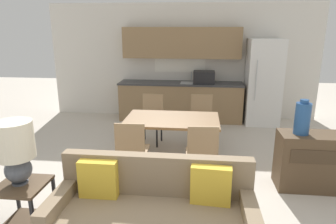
{
  "coord_description": "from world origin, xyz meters",
  "views": [
    {
      "loc": [
        0.46,
        -2.62,
        2.1
      ],
      "look_at": [
        0.01,
        1.5,
        0.95
      ],
      "focal_mm": 32.0,
      "sensor_mm": 36.0,
      "label": 1
    }
  ],
  "objects": [
    {
      "name": "wall_back",
      "position": [
        -0.0,
        4.63,
        1.35
      ],
      "size": [
        6.4,
        0.07,
        2.7
      ],
      "color": "silver",
      "rests_on": "ground_plane"
    },
    {
      "name": "kitchen_counter",
      "position": [
        0.01,
        4.33,
        0.84
      ],
      "size": [
        2.88,
        0.65,
        2.15
      ],
      "color": "#8E704C",
      "rests_on": "ground_plane"
    },
    {
      "name": "refrigerator",
      "position": [
        1.86,
        4.22,
        0.95
      ],
      "size": [
        0.74,
        0.75,
        1.91
      ],
      "color": "white",
      "rests_on": "ground_plane"
    },
    {
      "name": "dining_table",
      "position": [
        0.02,
        1.94,
        0.66
      ],
      "size": [
        1.49,
        0.94,
        0.72
      ],
      "color": "brown",
      "rests_on": "ground_plane"
    },
    {
      "name": "couch",
      "position": [
        0.03,
        -0.03,
        0.33
      ],
      "size": [
        1.99,
        0.8,
        0.84
      ],
      "color": "#3D2D1E",
      "rests_on": "ground_plane"
    },
    {
      "name": "side_table",
      "position": [
        -1.34,
        -0.04,
        0.38
      ],
      "size": [
        0.48,
        0.48,
        0.56
      ],
      "color": "brown",
      "rests_on": "ground_plane"
    },
    {
      "name": "table_lamp",
      "position": [
        -1.36,
        -0.02,
        0.95
      ],
      "size": [
        0.38,
        0.38,
        0.66
      ],
      "color": "#4C515B",
      "rests_on": "side_table"
    },
    {
      "name": "credenza",
      "position": [
        2.01,
        1.27,
        0.39
      ],
      "size": [
        0.97,
        0.45,
        0.77
      ],
      "color": "brown",
      "rests_on": "ground_plane"
    },
    {
      "name": "vase",
      "position": [
        1.79,
        1.26,
        0.99
      ],
      "size": [
        0.2,
        0.2,
        0.46
      ],
      "color": "#234C84",
      "rests_on": "credenza"
    },
    {
      "name": "dining_chair_near_left",
      "position": [
        -0.45,
        1.13,
        0.52
      ],
      "size": [
        0.44,
        0.44,
        0.92
      ],
      "rotation": [
        0.0,
        0.0,
        3.18
      ],
      "color": "#997A56",
      "rests_on": "ground_plane"
    },
    {
      "name": "dining_chair_far_right",
      "position": [
        0.5,
        2.8,
        0.52
      ],
      "size": [
        0.44,
        0.44,
        0.92
      ],
      "rotation": [
        0.0,
        0.0,
        0.04
      ],
      "color": "#997A56",
      "rests_on": "ground_plane"
    },
    {
      "name": "dining_chair_near_right",
      "position": [
        0.51,
        1.11,
        0.52
      ],
      "size": [
        0.45,
        0.45,
        0.92
      ],
      "rotation": [
        0.0,
        0.0,
        3.21
      ],
      "color": "#997A56",
      "rests_on": "ground_plane"
    },
    {
      "name": "dining_chair_far_left",
      "position": [
        -0.44,
        2.73,
        0.52
      ],
      "size": [
        0.47,
        0.47,
        0.92
      ],
      "rotation": [
        0.0,
        0.0,
        -0.12
      ],
      "color": "#997A56",
      "rests_on": "ground_plane"
    }
  ]
}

